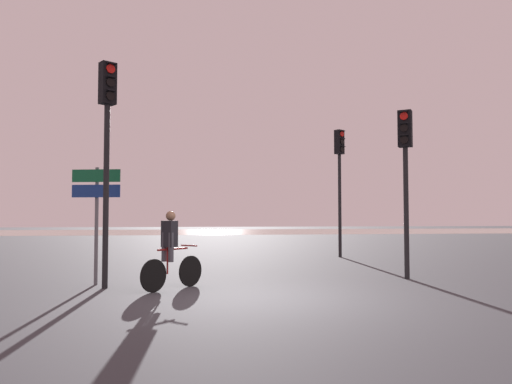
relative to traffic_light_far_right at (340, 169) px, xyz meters
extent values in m
plane|color=#333338|center=(-4.14, -8.84, -3.27)|extent=(120.00, 120.00, 0.00)
cube|color=#9E937F|center=(-4.14, 29.93, -3.26)|extent=(80.00, 16.00, 0.01)
cylinder|color=black|center=(0.00, 0.00, -1.36)|extent=(0.12, 0.12, 3.82)
cube|color=black|center=(0.00, 0.00, 1.00)|extent=(0.40, 0.38, 0.90)
cylinder|color=red|center=(0.07, -0.11, 1.29)|extent=(0.17, 0.13, 0.19)
cube|color=black|center=(0.08, -0.12, 1.40)|extent=(0.22, 0.21, 0.02)
cylinder|color=black|center=(0.07, -0.11, 1.00)|extent=(0.17, 0.13, 0.19)
cube|color=black|center=(0.08, -0.12, 1.11)|extent=(0.22, 0.21, 0.02)
cylinder|color=black|center=(0.07, -0.11, 0.71)|extent=(0.17, 0.13, 0.19)
cube|color=black|center=(0.08, -0.12, 0.82)|extent=(0.22, 0.21, 0.02)
cylinder|color=black|center=(-0.28, -6.38, -1.66)|extent=(0.12, 0.12, 3.20)
cube|color=black|center=(-0.28, -6.38, 0.39)|extent=(0.40, 0.38, 0.90)
cylinder|color=red|center=(-0.36, -6.49, 0.68)|extent=(0.17, 0.13, 0.19)
cube|color=black|center=(-0.37, -6.51, 0.79)|extent=(0.22, 0.21, 0.02)
cylinder|color=black|center=(-0.36, -6.49, 0.39)|extent=(0.17, 0.13, 0.19)
cube|color=black|center=(-0.37, -6.51, 0.50)|extent=(0.22, 0.21, 0.02)
cylinder|color=black|center=(-0.36, -6.49, 0.10)|extent=(0.17, 0.13, 0.19)
cube|color=black|center=(-0.37, -6.51, 0.21)|extent=(0.22, 0.21, 0.02)
cylinder|color=black|center=(-7.26, -7.06, -1.31)|extent=(0.12, 0.12, 3.90)
cube|color=black|center=(-7.26, -7.06, 1.09)|extent=(0.40, 0.38, 0.90)
cylinder|color=red|center=(-7.18, -7.17, 1.38)|extent=(0.17, 0.13, 0.19)
cube|color=black|center=(-7.17, -7.19, 1.49)|extent=(0.22, 0.21, 0.02)
cylinder|color=black|center=(-7.18, -7.17, 1.09)|extent=(0.17, 0.13, 0.19)
cube|color=black|center=(-7.17, -7.19, 1.20)|extent=(0.22, 0.21, 0.02)
cylinder|color=black|center=(-7.18, -7.17, 0.80)|extent=(0.17, 0.13, 0.19)
cube|color=black|center=(-7.17, -7.19, 0.91)|extent=(0.22, 0.21, 0.02)
cylinder|color=slate|center=(-7.55, -6.48, -1.97)|extent=(0.08, 0.08, 2.60)
cube|color=#116038|center=(-7.56, -6.54, -0.86)|extent=(1.08, 0.27, 0.28)
cube|color=navy|center=(-7.56, -6.54, -1.20)|extent=(1.08, 0.27, 0.28)
cylinder|color=black|center=(-5.48, -7.01, -2.94)|extent=(0.49, 0.50, 0.66)
cylinder|color=black|center=(-6.20, -7.77, -2.94)|extent=(0.49, 0.50, 0.66)
cylinder|color=maroon|center=(-5.84, -7.39, -2.44)|extent=(0.61, 0.63, 0.04)
cylinder|color=maroon|center=(-5.94, -7.50, -2.66)|extent=(0.04, 0.04, 0.55)
cylinder|color=maroon|center=(-5.51, -7.05, -2.39)|extent=(0.35, 0.34, 0.03)
cylinder|color=#3F3F47|center=(-5.87, -7.57, -2.39)|extent=(0.11, 0.11, 0.60)
cylinder|color=#3F3F47|center=(-6.02, -7.43, -2.39)|extent=(0.11, 0.11, 0.60)
cube|color=black|center=(-5.91, -7.46, -2.12)|extent=(0.35, 0.35, 0.54)
sphere|color=#846047|center=(-5.89, -7.44, -1.75)|extent=(0.20, 0.20, 0.20)
camera|label=1|loc=(-5.46, -17.92, -1.74)|focal=35.00mm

